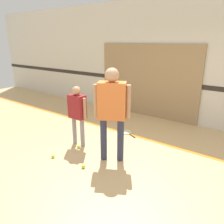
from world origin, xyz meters
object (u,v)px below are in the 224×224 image
(tennis_ball_stray_left, at_px, (79,147))
(tennis_ball_stray_right, at_px, (53,156))
(racket_spare_on_floor, at_px, (127,132))
(tennis_ball_near_instructor, at_px, (83,166))
(tennis_ball_by_spare_racket, at_px, (120,133))
(person_student_left, at_px, (77,110))
(person_instructor, at_px, (112,106))

(tennis_ball_stray_left, height_order, tennis_ball_stray_right, same)
(racket_spare_on_floor, distance_m, tennis_ball_near_instructor, 1.76)
(racket_spare_on_floor, height_order, tennis_ball_by_spare_racket, tennis_ball_by_spare_racket)
(racket_spare_on_floor, bearing_deg, person_student_left, -87.97)
(racket_spare_on_floor, distance_m, tennis_ball_stray_left, 1.32)
(tennis_ball_stray_left, distance_m, tennis_ball_stray_right, 0.58)
(tennis_ball_by_spare_racket, relative_size, tennis_ball_stray_right, 1.00)
(person_instructor, relative_size, person_student_left, 1.34)
(person_student_left, xyz_separation_m, tennis_ball_stray_right, (-0.01, -0.69, -0.75))
(person_instructor, height_order, tennis_ball_stray_left, person_instructor)
(person_student_left, height_order, tennis_ball_stray_right, person_student_left)
(tennis_ball_near_instructor, bearing_deg, tennis_ball_stray_right, -173.28)
(racket_spare_on_floor, xyz_separation_m, tennis_ball_near_instructor, (0.21, -1.75, 0.02))
(person_instructor, relative_size, tennis_ball_near_instructor, 25.80)
(tennis_ball_near_instructor, relative_size, tennis_ball_stray_left, 1.00)
(person_student_left, height_order, racket_spare_on_floor, person_student_left)
(tennis_ball_near_instructor, xyz_separation_m, tennis_ball_by_spare_racket, (-0.29, 1.59, 0.00))
(racket_spare_on_floor, relative_size, tennis_ball_stray_left, 8.07)
(person_instructor, distance_m, person_student_left, 0.97)
(racket_spare_on_floor, height_order, tennis_ball_stray_right, tennis_ball_stray_right)
(person_instructor, xyz_separation_m, tennis_ball_stray_left, (-0.82, -0.05, -1.02))
(person_instructor, height_order, tennis_ball_stray_right, person_instructor)
(person_instructor, xyz_separation_m, racket_spare_on_floor, (-0.44, 1.21, -1.04))
(person_student_left, bearing_deg, person_instructor, -4.43)
(tennis_ball_stray_right, bearing_deg, tennis_ball_near_instructor, 6.72)
(tennis_ball_by_spare_racket, height_order, tennis_ball_stray_left, same)
(tennis_ball_by_spare_racket, xyz_separation_m, tennis_ball_stray_right, (-0.41, -1.68, 0.00))
(person_instructor, xyz_separation_m, tennis_ball_stray_right, (-0.94, -0.62, -1.02))
(tennis_ball_by_spare_racket, distance_m, tennis_ball_stray_right, 1.73)
(person_student_left, relative_size, tennis_ball_stray_left, 19.23)
(person_student_left, bearing_deg, tennis_ball_near_instructor, -40.78)
(tennis_ball_stray_right, bearing_deg, tennis_ball_stray_left, 78.45)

